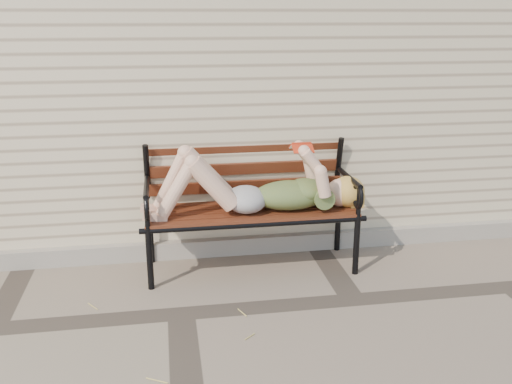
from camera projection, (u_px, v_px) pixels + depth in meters
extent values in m
plane|color=#75675A|center=(181.00, 314.00, 3.97)|extent=(80.00, 80.00, 0.00)
cube|color=beige|center=(166.00, 60.00, 6.35)|extent=(8.00, 4.00, 3.00)
cube|color=gray|center=(177.00, 249.00, 4.86)|extent=(8.00, 0.10, 0.15)
cylinder|color=black|center=(150.00, 259.00, 4.26)|extent=(0.05, 0.05, 0.49)
cylinder|color=black|center=(150.00, 235.00, 4.73)|extent=(0.05, 0.05, 0.49)
cylinder|color=black|center=(356.00, 245.00, 4.51)|extent=(0.05, 0.05, 0.49)
cylinder|color=black|center=(338.00, 224.00, 4.98)|extent=(0.05, 0.05, 0.49)
cube|color=#632D19|center=(251.00, 211.00, 4.55)|extent=(1.66, 0.53, 0.03)
cylinder|color=black|center=(256.00, 225.00, 4.32)|extent=(1.75, 0.04, 0.04)
cylinder|color=black|center=(246.00, 204.00, 4.78)|extent=(1.75, 0.04, 0.04)
torus|color=black|center=(244.00, 135.00, 4.73)|extent=(0.30, 0.04, 0.30)
ellipsoid|color=#09363F|center=(290.00, 195.00, 4.52)|extent=(0.59, 0.34, 0.23)
ellipsoid|color=#09363F|center=(306.00, 190.00, 4.53)|extent=(0.28, 0.33, 0.17)
ellipsoid|color=#A3A4A8|center=(246.00, 199.00, 4.47)|extent=(0.33, 0.37, 0.21)
sphere|color=beige|center=(341.00, 192.00, 4.59)|extent=(0.24, 0.24, 0.24)
ellipsoid|color=gold|center=(348.00, 192.00, 4.60)|extent=(0.27, 0.28, 0.25)
cube|color=#B72E14|center=(301.00, 144.00, 4.41)|extent=(0.15, 0.02, 0.02)
cube|color=white|center=(303.00, 149.00, 4.38)|extent=(0.15, 0.10, 0.05)
cube|color=white|center=(300.00, 146.00, 4.46)|extent=(0.15, 0.10, 0.05)
cube|color=#B72E14|center=(303.00, 148.00, 4.37)|extent=(0.16, 0.10, 0.06)
cube|color=#B72E14|center=(300.00, 145.00, 4.47)|extent=(0.16, 0.10, 0.06)
cylinder|color=tan|center=(152.00, 345.00, 3.59)|extent=(0.10, 0.04, 0.01)
cylinder|color=tan|center=(273.00, 347.00, 3.57)|extent=(0.09, 0.01, 0.01)
cylinder|color=tan|center=(161.00, 340.00, 3.65)|extent=(0.12, 0.07, 0.01)
cylinder|color=tan|center=(197.00, 339.00, 3.66)|extent=(0.09, 0.02, 0.01)
cylinder|color=tan|center=(216.00, 292.00, 4.27)|extent=(0.10, 0.07, 0.01)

